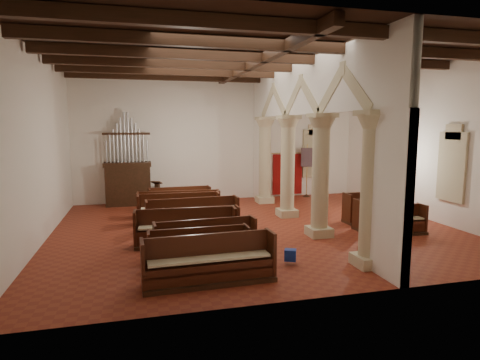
% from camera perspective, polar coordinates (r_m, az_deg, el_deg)
% --- Properties ---
extents(floor, '(14.00, 14.00, 0.00)m').
position_cam_1_polar(floor, '(14.59, 2.14, -6.85)').
color(floor, maroon).
rests_on(floor, ground).
extents(ceiling, '(14.00, 14.00, 0.00)m').
position_cam_1_polar(ceiling, '(14.30, 2.27, 17.09)').
color(ceiling, '#341D11').
rests_on(ceiling, wall_back).
extents(wall_back, '(14.00, 0.02, 6.00)m').
position_cam_1_polar(wall_back, '(19.95, -2.71, 5.83)').
color(wall_back, white).
rests_on(wall_back, floor).
extents(wall_front, '(14.00, 0.02, 6.00)m').
position_cam_1_polar(wall_front, '(8.56, 13.67, 2.92)').
color(wall_front, white).
rests_on(wall_front, floor).
extents(wall_left, '(0.02, 12.00, 6.00)m').
position_cam_1_polar(wall_left, '(13.88, -26.80, 4.11)').
color(wall_left, white).
rests_on(wall_left, floor).
extents(wall_right, '(0.02, 12.00, 6.00)m').
position_cam_1_polar(wall_right, '(17.46, 24.91, 4.82)').
color(wall_right, white).
rests_on(wall_right, floor).
extents(ceiling_beams, '(13.80, 11.80, 0.30)m').
position_cam_1_polar(ceiling_beams, '(14.27, 2.26, 16.38)').
color(ceiling_beams, '#3A1E12').
rests_on(ceiling_beams, wall_back).
extents(arcade, '(0.90, 11.90, 6.00)m').
position_cam_1_polar(arcade, '(14.73, 9.00, 7.22)').
color(arcade, '#BCB18C').
rests_on(arcade, floor).
extents(window_right_a, '(0.03, 1.00, 2.20)m').
position_cam_1_polar(window_right_a, '(16.36, 27.99, 1.66)').
color(window_right_a, '#2E674F').
rests_on(window_right_a, wall_right).
extents(window_right_b, '(0.03, 1.00, 2.20)m').
position_cam_1_polar(window_right_b, '(19.49, 20.10, 2.96)').
color(window_right_b, '#2E674F').
rests_on(window_right_b, wall_right).
extents(window_back, '(1.00, 0.03, 2.20)m').
position_cam_1_polar(window_back, '(21.54, 10.49, 3.72)').
color(window_back, '#2E674F').
rests_on(window_back, wall_back).
extents(pipe_organ, '(2.10, 0.85, 4.40)m').
position_cam_1_polar(pipe_organ, '(19.18, -15.65, 0.58)').
color(pipe_organ, '#3A1E12').
rests_on(pipe_organ, floor).
extents(lectern, '(0.55, 0.59, 1.11)m').
position_cam_1_polar(lectern, '(19.32, -11.66, -1.98)').
color(lectern, '#3B2412').
rests_on(lectern, floor).
extents(dossal_curtain, '(1.80, 0.07, 2.17)m').
position_cam_1_polar(dossal_curtain, '(21.00, 6.77, 0.86)').
color(dossal_curtain, '#9F1112').
rests_on(dossal_curtain, floor).
extents(processional_banner, '(0.58, 0.73, 2.73)m').
position_cam_1_polar(processional_banner, '(21.00, 9.47, -0.08)').
color(processional_banner, '#3A1E12').
rests_on(processional_banner, floor).
extents(hymnal_box_a, '(0.38, 0.35, 0.31)m').
position_cam_1_polar(hymnal_box_a, '(10.97, 7.16, -10.54)').
color(hymnal_box_a, '#151A92').
rests_on(hymnal_box_a, floor).
extents(hymnal_box_b, '(0.34, 0.28, 0.33)m').
position_cam_1_polar(hymnal_box_b, '(11.86, -1.78, -8.99)').
color(hymnal_box_b, navy).
rests_on(hymnal_box_b, floor).
extents(hymnal_box_c, '(0.36, 0.30, 0.34)m').
position_cam_1_polar(hymnal_box_c, '(13.20, 1.34, -7.23)').
color(hymnal_box_c, navy).
rests_on(hymnal_box_c, floor).
extents(tube_heater_a, '(1.01, 0.43, 0.10)m').
position_cam_1_polar(tube_heater_a, '(10.34, -1.27, -12.19)').
color(tube_heater_a, white).
rests_on(tube_heater_a, floor).
extents(tube_heater_b, '(0.86, 0.46, 0.09)m').
position_cam_1_polar(tube_heater_b, '(11.45, -0.32, -10.16)').
color(tube_heater_b, white).
rests_on(tube_heater_b, floor).
extents(nave_pew_0, '(3.15, 0.88, 1.15)m').
position_cam_1_polar(nave_pew_0, '(9.64, -4.34, -12.33)').
color(nave_pew_0, '#3A1E12').
rests_on(nave_pew_0, floor).
extents(nave_pew_1, '(2.69, 0.69, 0.99)m').
position_cam_1_polar(nave_pew_1, '(10.86, -5.80, -10.30)').
color(nave_pew_1, '#3A1E12').
rests_on(nave_pew_1, floor).
extents(nave_pew_2, '(2.94, 0.86, 1.03)m').
position_cam_1_polar(nave_pew_2, '(11.57, -4.89, -9.07)').
color(nave_pew_2, '#3A1E12').
rests_on(nave_pew_2, floor).
extents(nave_pew_3, '(3.16, 0.92, 1.13)m').
position_cam_1_polar(nave_pew_3, '(12.65, -7.70, -7.47)').
color(nave_pew_3, '#3A1E12').
rests_on(nave_pew_3, floor).
extents(nave_pew_4, '(2.55, 0.67, 0.96)m').
position_cam_1_polar(nave_pew_4, '(13.59, -5.46, -6.60)').
color(nave_pew_4, '#3A1E12').
rests_on(nave_pew_4, floor).
extents(nave_pew_5, '(3.34, 0.88, 1.09)m').
position_cam_1_polar(nave_pew_5, '(14.56, -6.70, -5.47)').
color(nave_pew_5, '#3A1E12').
rests_on(nave_pew_5, floor).
extents(nave_pew_6, '(3.09, 0.82, 1.13)m').
position_cam_1_polar(nave_pew_6, '(15.46, -8.65, -4.68)').
color(nave_pew_6, '#3A1E12').
rests_on(nave_pew_6, floor).
extents(nave_pew_7, '(3.32, 0.92, 1.06)m').
position_cam_1_polar(nave_pew_7, '(16.39, -8.64, -4.05)').
color(nave_pew_7, '#3A1E12').
rests_on(nave_pew_7, floor).
extents(nave_pew_8, '(2.65, 0.81, 1.05)m').
position_cam_1_polar(nave_pew_8, '(17.46, -8.52, -3.31)').
color(nave_pew_8, '#3A1E12').
rests_on(nave_pew_8, floor).
extents(aisle_pew_0, '(1.93, 0.73, 1.00)m').
position_cam_1_polar(aisle_pew_0, '(14.75, 21.54, -5.90)').
color(aisle_pew_0, '#3A1E12').
rests_on(aisle_pew_0, floor).
extents(aisle_pew_1, '(1.99, 0.87, 1.11)m').
position_cam_1_polar(aisle_pew_1, '(15.23, 19.40, -5.22)').
color(aisle_pew_1, '#3A1E12').
rests_on(aisle_pew_1, floor).
extents(aisle_pew_2, '(1.93, 0.77, 1.15)m').
position_cam_1_polar(aisle_pew_2, '(16.13, 17.86, -4.38)').
color(aisle_pew_2, '#3A1E12').
rests_on(aisle_pew_2, floor).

